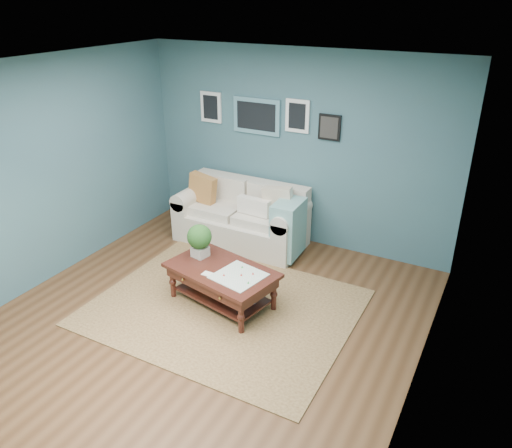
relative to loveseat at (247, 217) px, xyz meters
The scene contains 4 objects.
room_shell 2.25m from the loveseat, 75.65° to the right, with size 5.00×5.02×2.70m.
area_rug 1.73m from the loveseat, 70.12° to the right, with size 2.91×2.33×0.01m, color brown.
loveseat is the anchor object (origin of this frame).
coffee_table 1.55m from the loveseat, 73.28° to the right, with size 1.37×0.97×0.87m.
Camera 1 is at (2.66, -3.64, 3.34)m, focal length 35.00 mm.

